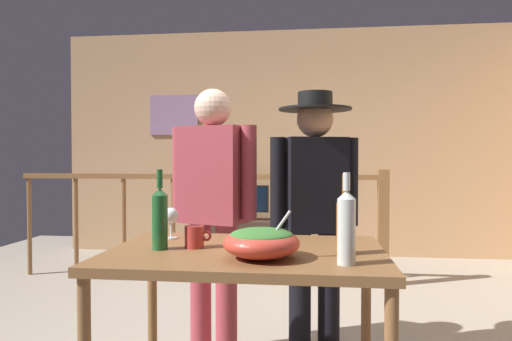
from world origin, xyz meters
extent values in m
cube|color=tan|center=(0.00, 3.06, 1.41)|extent=(5.85, 0.10, 2.82)
cube|color=gray|center=(-1.52, 3.00, 1.77)|extent=(0.63, 0.03, 0.51)
cylinder|color=brown|center=(-2.67, 1.67, 0.50)|extent=(0.04, 0.04, 1.01)
cylinder|color=brown|center=(-2.16, 1.67, 0.50)|extent=(0.04, 0.04, 1.01)
cylinder|color=brown|center=(-1.65, 1.67, 0.50)|extent=(0.04, 0.04, 1.01)
cylinder|color=brown|center=(-1.13, 1.67, 0.50)|extent=(0.04, 0.04, 1.01)
cylinder|color=brown|center=(-0.62, 1.67, 0.50)|extent=(0.04, 0.04, 1.01)
cylinder|color=brown|center=(-0.10, 1.67, 0.50)|extent=(0.04, 0.04, 1.01)
cylinder|color=brown|center=(0.41, 1.67, 0.50)|extent=(0.04, 0.04, 1.01)
cylinder|color=brown|center=(0.93, 1.67, 0.50)|extent=(0.04, 0.04, 1.01)
cube|color=brown|center=(-0.87, 1.67, 1.03)|extent=(3.68, 0.07, 0.05)
cube|color=brown|center=(0.93, 1.67, 0.55)|extent=(0.10, 0.10, 1.11)
cube|color=#38281E|center=(-0.55, 2.71, 0.23)|extent=(0.90, 0.40, 0.47)
cube|color=black|center=(-0.55, 2.71, 0.48)|extent=(0.20, 0.12, 0.02)
cylinder|color=black|center=(-0.55, 2.71, 0.53)|extent=(0.03, 0.03, 0.08)
cube|color=black|center=(-0.55, 2.68, 0.73)|extent=(0.59, 0.06, 0.32)
cube|color=black|center=(-0.55, 2.66, 0.73)|extent=(0.54, 0.01, 0.29)
cube|color=brown|center=(-0.04, -0.81, 0.79)|extent=(1.21, 0.84, 0.04)
cylinder|color=brown|center=(-0.61, -0.44, 0.38)|extent=(0.05, 0.05, 0.77)
cylinder|color=brown|center=(0.53, -0.44, 0.38)|extent=(0.05, 0.05, 0.77)
ellipsoid|color=#CC3D2D|center=(0.05, -0.99, 0.87)|extent=(0.31, 0.31, 0.12)
ellipsoid|color=#38702D|center=(0.05, -0.99, 0.90)|extent=(0.26, 0.26, 0.06)
cylinder|color=silver|center=(0.11, -0.99, 0.93)|extent=(0.12, 0.01, 0.16)
cylinder|color=silver|center=(-0.46, -0.58, 0.81)|extent=(0.07, 0.07, 0.01)
cylinder|color=silver|center=(-0.46, -0.58, 0.85)|extent=(0.01, 0.01, 0.08)
ellipsoid|color=silver|center=(-0.46, -0.58, 0.93)|extent=(0.07, 0.07, 0.08)
cylinder|color=silver|center=(0.38, -1.06, 0.93)|extent=(0.07, 0.07, 0.25)
cone|color=silver|center=(0.38, -1.06, 1.08)|extent=(0.07, 0.07, 0.03)
cylinder|color=silver|center=(0.38, -1.06, 1.13)|extent=(0.03, 0.03, 0.07)
cylinder|color=brown|center=(0.39, -0.86, 0.92)|extent=(0.08, 0.08, 0.22)
cone|color=brown|center=(0.39, -0.86, 1.04)|extent=(0.08, 0.08, 0.03)
cylinder|color=brown|center=(0.39, -0.86, 1.10)|extent=(0.03, 0.03, 0.09)
cylinder|color=#1E5628|center=(-0.42, -0.86, 0.93)|extent=(0.07, 0.07, 0.24)
cone|color=#1E5628|center=(-0.42, -0.86, 1.07)|extent=(0.07, 0.07, 0.03)
cylinder|color=#1E5628|center=(-0.42, -0.86, 1.12)|extent=(0.03, 0.03, 0.08)
cylinder|color=#B7332D|center=(-0.28, -0.80, 0.86)|extent=(0.09, 0.09, 0.10)
torus|color=#B7332D|center=(-0.22, -0.80, 0.86)|extent=(0.05, 0.01, 0.05)
cylinder|color=#9E3842|center=(-0.26, -0.11, 0.41)|extent=(0.13, 0.13, 0.82)
cylinder|color=#9E3842|center=(-0.43, -0.05, 0.41)|extent=(0.13, 0.13, 0.82)
cube|color=#9E3842|center=(-0.35, -0.08, 1.11)|extent=(0.43, 0.33, 0.58)
cylinder|color=#9E3842|center=(-0.12, -0.15, 1.13)|extent=(0.09, 0.09, 0.55)
cylinder|color=#9E3842|center=(-0.58, 0.00, 1.13)|extent=(0.09, 0.09, 0.55)
sphere|color=beige|center=(-0.35, -0.08, 1.52)|extent=(0.23, 0.23, 0.23)
cylinder|color=black|center=(0.35, -0.05, 0.39)|extent=(0.13, 0.13, 0.78)
cylinder|color=black|center=(0.18, -0.11, 0.39)|extent=(0.13, 0.13, 0.78)
cube|color=black|center=(0.27, -0.08, 1.06)|extent=(0.40, 0.32, 0.55)
cylinder|color=black|center=(0.48, -0.01, 1.07)|extent=(0.09, 0.09, 0.53)
cylinder|color=black|center=(0.05, -0.15, 1.07)|extent=(0.09, 0.09, 0.53)
sphere|color=tan|center=(0.27, -0.08, 1.44)|extent=(0.22, 0.22, 0.22)
cylinder|color=black|center=(0.27, -0.08, 1.50)|extent=(0.43, 0.43, 0.01)
cylinder|color=black|center=(0.27, -0.08, 1.55)|extent=(0.20, 0.20, 0.10)
camera|label=1|loc=(0.25, -2.85, 1.21)|focal=32.69mm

